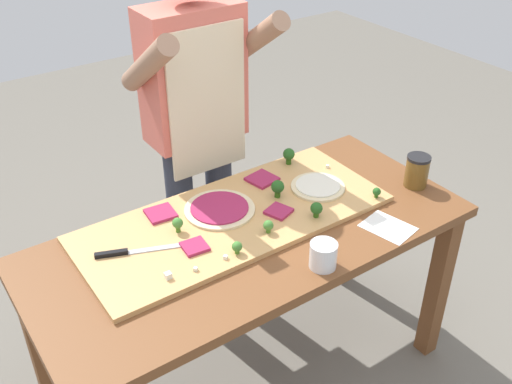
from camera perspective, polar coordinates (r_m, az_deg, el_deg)
ground_plane at (r=2.68m, az=-0.41°, el=-17.42°), size 8.00×8.00×0.00m
prep_table at (r=2.21m, az=-0.48°, el=-6.21°), size 1.61×0.73×0.78m
cutting_board at (r=2.20m, az=-2.14°, el=-2.50°), size 1.16×0.49×0.02m
chefs_knife at (r=2.05m, az=-12.37°, el=-5.64°), size 0.27×0.12×0.02m
pizza_whole_white_garlic at (r=2.35m, az=5.94°, el=0.53°), size 0.21×0.21×0.02m
pizza_whole_beet_magenta at (r=2.22m, az=-3.51°, el=-1.62°), size 0.26×0.26×0.02m
pizza_slice_near_right at (r=2.39m, az=0.58°, el=1.25°), size 0.12×0.12×0.01m
pizza_slice_far_right at (r=2.20m, az=2.18°, el=-1.85°), size 0.11×0.11×0.01m
pizza_slice_near_left at (r=2.22m, az=-9.11°, el=-2.04°), size 0.11×0.11×0.01m
pizza_slice_far_left at (r=2.04m, az=-5.89°, el=-5.21°), size 0.09×0.09×0.01m
broccoli_floret_back_right at (r=2.09m, az=1.19°, el=-3.24°), size 0.04×0.04×0.05m
broccoli_floret_front_left at (r=2.17m, az=5.80°, el=-1.61°), size 0.05×0.05×0.06m
broccoli_floret_back_left at (r=2.32m, az=11.47°, el=0.00°), size 0.03×0.03×0.04m
broccoli_floret_center_left at (r=2.11m, az=-7.51°, el=-3.02°), size 0.04×0.04×0.06m
broccoli_floret_center_right at (r=2.00m, az=-1.83°, el=-5.27°), size 0.04×0.04×0.05m
broccoli_floret_back_mid at (r=2.49m, az=3.16°, el=3.58°), size 0.05×0.05×0.07m
broccoli_floret_front_right at (r=2.27m, az=2.09°, el=0.45°), size 0.05×0.05×0.07m
cheese_crumble_a at (r=2.50m, az=6.86°, el=2.45°), size 0.02×0.02×0.01m
cheese_crumble_b at (r=1.95m, az=-5.81°, el=-7.34°), size 0.02×0.02×0.01m
cheese_crumble_c at (r=1.99m, az=-2.93°, el=-6.25°), size 0.02×0.02×0.01m
cheese_crumble_d at (r=1.93m, az=-8.41°, el=-7.92°), size 0.02×0.02×0.02m
flour_cup at (r=1.98m, az=6.44°, el=-6.15°), size 0.09×0.09×0.09m
sauce_jar at (r=2.45m, az=15.15°, el=1.95°), size 0.09×0.09×0.13m
recipe_note at (r=2.21m, az=12.51°, el=-3.31°), size 0.17×0.20×0.00m
cook_center at (r=2.49m, az=-5.74°, el=7.29°), size 0.54×0.39×1.67m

